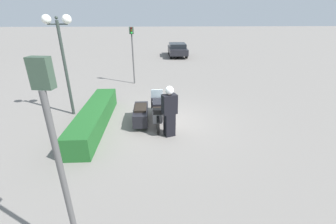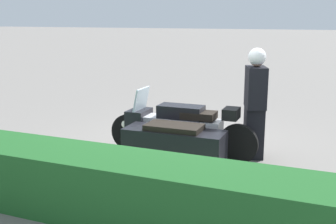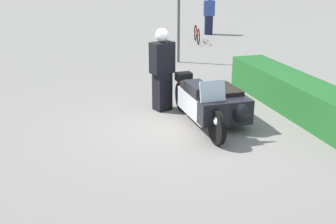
{
  "view_description": "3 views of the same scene",
  "coord_description": "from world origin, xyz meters",
  "px_view_note": "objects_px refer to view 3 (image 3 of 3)",
  "views": [
    {
      "loc": [
        -8.34,
        0.17,
        4.09
      ],
      "look_at": [
        -0.18,
        -0.22,
        0.53
      ],
      "focal_mm": 24.0,
      "sensor_mm": 36.0,
      "label": 1
    },
    {
      "loc": [
        -2.38,
        6.73,
        2.36
      ],
      "look_at": [
        0.41,
        -0.03,
        0.71
      ],
      "focal_mm": 45.0,
      "sensor_mm": 36.0,
      "label": 2
    },
    {
      "loc": [
        7.79,
        -2.71,
        3.25
      ],
      "look_at": [
        0.89,
        -0.68,
        0.67
      ],
      "focal_mm": 45.0,
      "sensor_mm": 36.0,
      "label": 3
    }
  ],
  "objects_px": {
    "police_motorcycle": "(214,103)",
    "pedestrian_bystander": "(209,15)",
    "bicycle_parked": "(197,35)",
    "officer_rider": "(162,68)",
    "hedge_bush_curbside": "(295,94)"
  },
  "relations": [
    {
      "from": "hedge_bush_curbside",
      "to": "pedestrian_bystander",
      "type": "height_order",
      "value": "pedestrian_bystander"
    },
    {
      "from": "officer_rider",
      "to": "bicycle_parked",
      "type": "xyz_separation_m",
      "value": [
        -7.86,
        3.72,
        -0.67
      ]
    },
    {
      "from": "pedestrian_bystander",
      "to": "police_motorcycle",
      "type": "bearing_deg",
      "value": -7.49
    },
    {
      "from": "hedge_bush_curbside",
      "to": "pedestrian_bystander",
      "type": "distance_m",
      "value": 10.7
    },
    {
      "from": "pedestrian_bystander",
      "to": "hedge_bush_curbside",
      "type": "bearing_deg",
      "value": 2.51
    },
    {
      "from": "officer_rider",
      "to": "pedestrian_bystander",
      "type": "distance_m",
      "value": 10.8
    },
    {
      "from": "police_motorcycle",
      "to": "pedestrian_bystander",
      "type": "bearing_deg",
      "value": 157.96
    },
    {
      "from": "police_motorcycle",
      "to": "pedestrian_bystander",
      "type": "distance_m",
      "value": 11.58
    },
    {
      "from": "pedestrian_bystander",
      "to": "bicycle_parked",
      "type": "xyz_separation_m",
      "value": [
        1.75,
        -1.22,
        -0.57
      ]
    },
    {
      "from": "hedge_bush_curbside",
      "to": "bicycle_parked",
      "type": "height_order",
      "value": "hedge_bush_curbside"
    },
    {
      "from": "pedestrian_bystander",
      "to": "bicycle_parked",
      "type": "height_order",
      "value": "pedestrian_bystander"
    },
    {
      "from": "hedge_bush_curbside",
      "to": "pedestrian_bystander",
      "type": "relative_size",
      "value": 2.75
    },
    {
      "from": "bicycle_parked",
      "to": "pedestrian_bystander",
      "type": "bearing_deg",
      "value": 158.01
    },
    {
      "from": "pedestrian_bystander",
      "to": "bicycle_parked",
      "type": "distance_m",
      "value": 2.21
    },
    {
      "from": "officer_rider",
      "to": "hedge_bush_curbside",
      "type": "height_order",
      "value": "officer_rider"
    }
  ]
}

